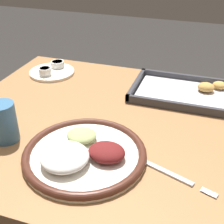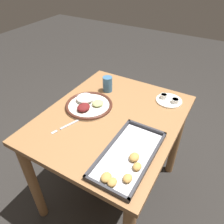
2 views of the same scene
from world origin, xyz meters
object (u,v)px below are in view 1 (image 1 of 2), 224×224
Objects in this scene: dinner_plate at (83,154)px; fork at (167,173)px; baking_tray at (208,95)px; drinking_cup at (4,122)px; saucer_plate at (52,71)px.

dinner_plate is 1.47× the size of fork.
dinner_plate is 0.20m from fork.
dinner_plate reaches higher than baking_tray.
baking_tray reaches higher than fork.
baking_tray is 4.20× the size of drinking_cup.
baking_tray is 0.62m from drinking_cup.
saucer_plate is at bearing 102.09° from drinking_cup.
dinner_plate is at bearing -53.95° from saucer_plate.
drinking_cup is at bearing -77.91° from saucer_plate.
drinking_cup is (-0.47, -0.39, 0.04)m from baking_tray.
saucer_plate reaches higher than fork.
baking_tray is at bearing -1.40° from saucer_plate.
baking_tray is (0.06, 0.39, 0.01)m from fork.
dinner_plate is at bearing -2.30° from drinking_cup.
fork is at bearing -39.08° from saucer_plate.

